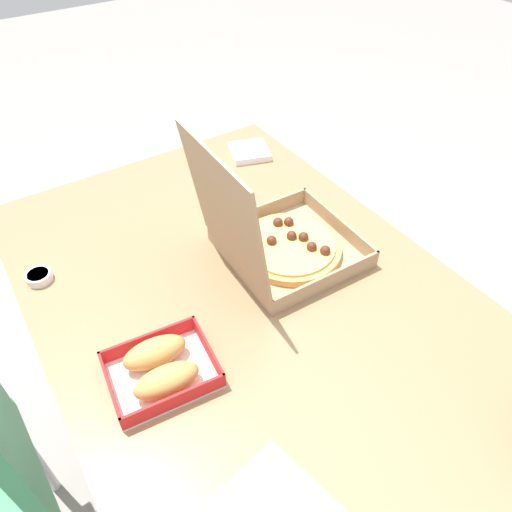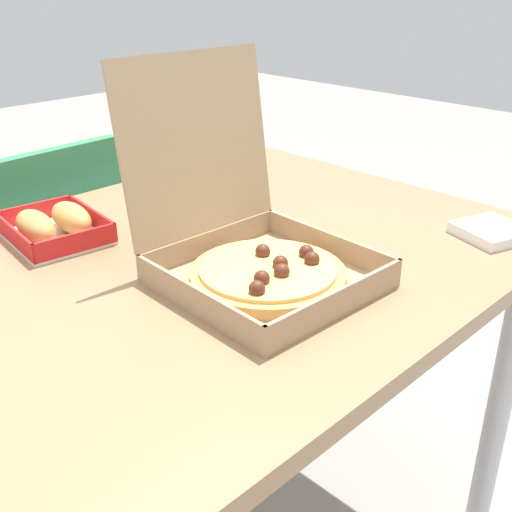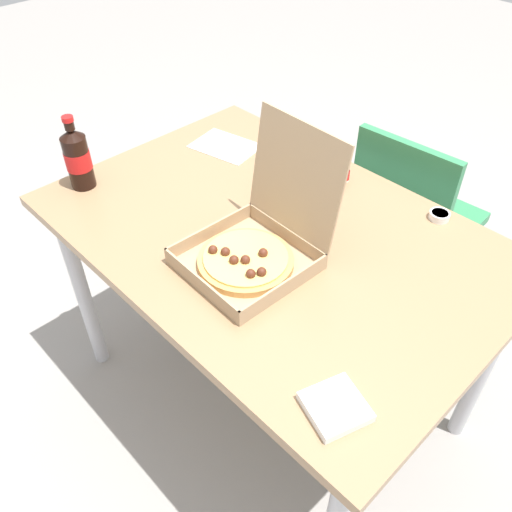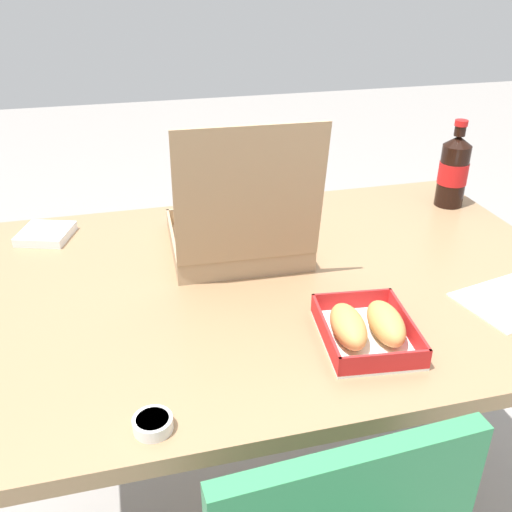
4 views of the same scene
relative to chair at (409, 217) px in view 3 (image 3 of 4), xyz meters
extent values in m
plane|color=gray|center=(-0.06, -0.66, -0.48)|extent=(10.00, 10.00, 0.00)
cube|color=#997551|center=(-0.06, -0.66, 0.26)|extent=(1.24, 0.85, 0.03)
cylinder|color=#B7B7BC|center=(-0.61, -1.01, -0.12)|extent=(0.05, 0.05, 0.73)
cylinder|color=#B7B7BC|center=(-0.61, -0.31, -0.12)|extent=(0.05, 0.05, 0.73)
cylinder|color=#B7B7BC|center=(0.50, -0.31, -0.12)|extent=(0.05, 0.05, 0.73)
cube|color=#338451|center=(0.00, 0.06, -0.05)|extent=(0.42, 0.42, 0.04)
cube|color=#338451|center=(0.01, -0.12, 0.16)|extent=(0.36, 0.05, 0.38)
cylinder|color=#B2B2B7|center=(0.16, 0.24, -0.26)|extent=(0.03, 0.03, 0.43)
cylinder|color=#B2B2B7|center=(-0.18, 0.22, -0.26)|extent=(0.03, 0.03, 0.43)
cylinder|color=#B2B2B7|center=(0.18, -0.10, -0.26)|extent=(0.03, 0.03, 0.43)
cylinder|color=#B2B2B7|center=(-0.16, -0.12, -0.26)|extent=(0.03, 0.03, 0.43)
cube|color=tan|center=(0.00, -0.81, 0.28)|extent=(0.30, 0.30, 0.01)
cube|color=tan|center=(-0.01, -0.95, 0.30)|extent=(0.29, 0.02, 0.04)
cube|color=tan|center=(-0.14, -0.80, 0.30)|extent=(0.02, 0.29, 0.04)
cube|color=tan|center=(0.14, -0.81, 0.30)|extent=(0.02, 0.29, 0.04)
cube|color=tan|center=(0.00, -0.67, 0.30)|extent=(0.29, 0.02, 0.04)
cube|color=tan|center=(0.00, -0.65, 0.46)|extent=(0.29, 0.06, 0.28)
cylinder|color=tan|center=(0.00, -0.81, 0.29)|extent=(0.24, 0.24, 0.02)
cylinder|color=#EAC666|center=(0.00, -0.81, 0.30)|extent=(0.21, 0.21, 0.01)
sphere|color=#562819|center=(-0.07, -0.86, 0.31)|extent=(0.02, 0.02, 0.02)
sphere|color=#562819|center=(0.02, -0.77, 0.31)|extent=(0.02, 0.02, 0.02)
sphere|color=#562819|center=(0.07, -0.82, 0.31)|extent=(0.02, 0.02, 0.02)
sphere|color=#562819|center=(0.06, -0.85, 0.31)|extent=(0.02, 0.02, 0.02)
sphere|color=#562819|center=(0.01, -0.82, 0.31)|extent=(0.02, 0.02, 0.02)
sphere|color=#562819|center=(-0.04, -0.84, 0.31)|extent=(0.02, 0.02, 0.02)
sphere|color=#562819|center=(-0.01, -0.84, 0.31)|extent=(0.02, 0.02, 0.02)
cube|color=white|center=(-0.14, -0.42, 0.28)|extent=(0.17, 0.21, 0.00)
cube|color=red|center=(-0.15, -0.51, 0.30)|extent=(0.15, 0.02, 0.03)
cube|color=red|center=(-0.13, -0.32, 0.30)|extent=(0.15, 0.02, 0.03)
cube|color=red|center=(-0.22, -0.41, 0.30)|extent=(0.03, 0.19, 0.03)
cube|color=red|center=(-0.07, -0.42, 0.30)|extent=(0.03, 0.19, 0.03)
ellipsoid|color=tan|center=(-0.18, -0.41, 0.31)|extent=(0.07, 0.13, 0.05)
ellipsoid|color=tan|center=(-0.11, -0.42, 0.31)|extent=(0.07, 0.13, 0.05)
cylinder|color=black|center=(-0.60, -0.92, 0.36)|extent=(0.07, 0.07, 0.16)
cone|color=black|center=(-0.60, -0.92, 0.45)|extent=(0.07, 0.07, 0.02)
cylinder|color=black|center=(-0.60, -0.92, 0.47)|extent=(0.03, 0.03, 0.02)
cylinder|color=red|center=(-0.60, -0.92, 0.49)|extent=(0.03, 0.03, 0.01)
cylinder|color=red|center=(-0.60, -0.92, 0.37)|extent=(0.07, 0.07, 0.06)
cube|color=white|center=(-0.47, -0.46, 0.28)|extent=(0.24, 0.19, 0.00)
cube|color=white|center=(0.42, -0.97, 0.29)|extent=(0.14, 0.14, 0.02)
cylinder|color=white|center=(0.23, -0.29, 0.29)|extent=(0.06, 0.06, 0.02)
cylinder|color=#DBBC66|center=(0.23, -0.29, 0.29)|extent=(0.05, 0.05, 0.01)
camera|label=1|loc=(-0.64, -0.29, 1.04)|focal=33.34mm
camera|label=2|loc=(-0.61, -1.40, 0.72)|focal=43.69mm
camera|label=3|loc=(0.72, -1.47, 1.18)|focal=37.24mm
camera|label=4|loc=(0.24, 0.31, 0.87)|focal=40.23mm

